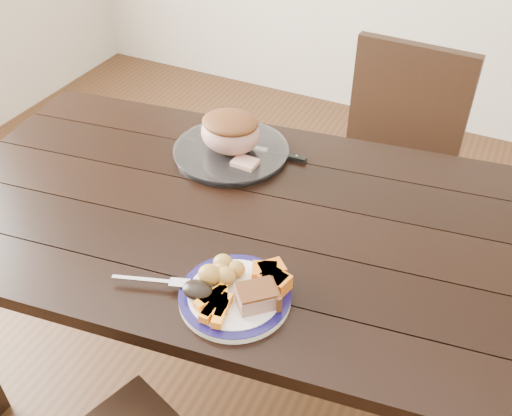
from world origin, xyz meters
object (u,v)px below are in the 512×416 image
at_px(dinner_plate, 235,297).
at_px(fork, 157,281).
at_px(chair_far, 391,162).
at_px(pork_slice, 257,297).
at_px(serving_platter, 231,152).
at_px(dining_table, 233,236).
at_px(roast_joint, 230,133).
at_px(carving_knife, 274,154).

relative_size(dinner_plate, fork, 1.43).
bearing_deg(dinner_plate, chair_far, 83.93).
height_order(pork_slice, fork, pork_slice).
bearing_deg(pork_slice, serving_platter, 123.10).
height_order(chair_far, serving_platter, chair_far).
bearing_deg(fork, chair_far, 56.19).
distance_m(dinner_plate, serving_platter, 0.57).
xyz_separation_m(dining_table, chair_far, (0.26, 0.74, -0.13)).
xyz_separation_m(dining_table, dinner_plate, (0.15, -0.27, 0.10)).
bearing_deg(roast_joint, dinner_plate, -61.28).
bearing_deg(carving_knife, pork_slice, -73.26).
xyz_separation_m(dining_table, carving_knife, (-0.01, 0.28, 0.10)).
relative_size(dinner_plate, carving_knife, 0.78).
distance_m(serving_platter, roast_joint, 0.07).
xyz_separation_m(chair_far, dinner_plate, (-0.11, -1.01, 0.23)).
distance_m(dining_table, chair_far, 0.79).
xyz_separation_m(dinner_plate, fork, (-0.17, -0.05, 0.01)).
distance_m(pork_slice, carving_knife, 0.60).
bearing_deg(dining_table, fork, -94.17).
bearing_deg(dining_table, chair_far, 70.71).
bearing_deg(roast_joint, carving_knife, 23.92).
relative_size(dining_table, roast_joint, 9.55).
bearing_deg(carving_knife, dining_table, -92.69).
xyz_separation_m(dinner_plate, roast_joint, (-0.28, 0.50, 0.07)).
bearing_deg(pork_slice, chair_far, 87.05).
height_order(dining_table, serving_platter, serving_platter).
bearing_deg(dinner_plate, fork, -165.30).
xyz_separation_m(chair_far, carving_knife, (-0.27, -0.45, 0.23)).
relative_size(serving_platter, carving_knife, 1.05).
bearing_deg(chair_far, pork_slice, 89.64).
xyz_separation_m(pork_slice, carving_knife, (-0.21, 0.56, -0.03)).
bearing_deg(chair_far, serving_platter, 55.46).
height_order(dining_table, fork, fork).
relative_size(dining_table, pork_slice, 20.40).
bearing_deg(dining_table, pork_slice, -53.32).
height_order(pork_slice, carving_knife, pork_slice).
bearing_deg(roast_joint, serving_platter, 0.00).
relative_size(pork_slice, roast_joint, 0.47).
bearing_deg(serving_platter, dining_table, -61.60).
distance_m(serving_platter, carving_knife, 0.13).
relative_size(chair_far, carving_knife, 2.90).
height_order(chair_far, pork_slice, chair_far).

